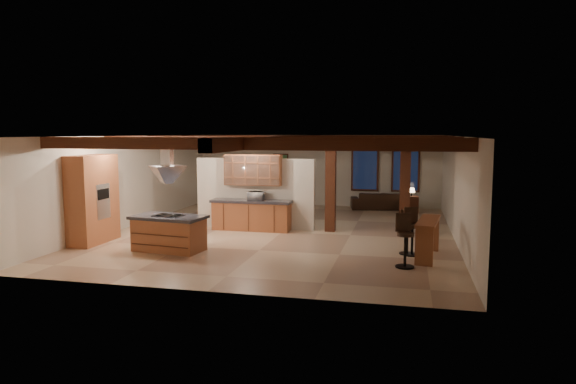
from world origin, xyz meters
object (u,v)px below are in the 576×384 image
at_px(kitchen_island, 169,233).
at_px(bar_counter, 428,232).
at_px(dining_table, 279,209).
at_px(sofa, 380,201).

distance_m(kitchen_island, bar_counter, 6.44).
distance_m(kitchen_island, dining_table, 5.78).
height_order(kitchen_island, sofa, kitchen_island).
distance_m(kitchen_island, sofa, 9.79).
bearing_deg(kitchen_island, dining_table, 75.01).
bearing_deg(dining_table, kitchen_island, -90.40).
relative_size(dining_table, bar_counter, 1.01).
xyz_separation_m(dining_table, sofa, (3.39, 2.90, 0.01)).
bearing_deg(bar_counter, kitchen_island, -173.92).
bearing_deg(sofa, dining_table, 30.15).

